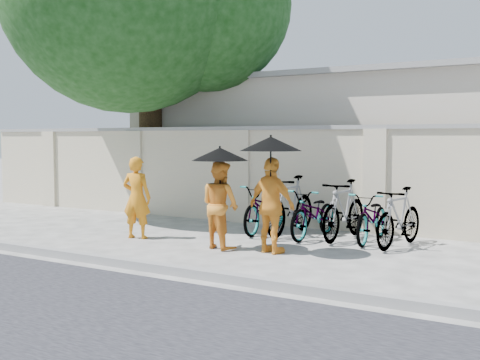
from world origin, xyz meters
The scene contains 15 objects.
ground centered at (0.00, 0.00, 0.00)m, with size 80.00×80.00×0.00m, color #BAB7B3.
kerb centered at (0.00, -1.70, 0.06)m, with size 40.00×0.16×0.12m, color gray.
compound_wall centered at (1.00, 3.20, 1.00)m, with size 20.00×0.30×2.00m, color beige.
building_behind centered at (2.00, 7.00, 1.60)m, with size 14.00×6.00×3.20m, color beige.
monk_left centered at (-1.53, 0.28, 0.75)m, with size 0.54×0.36×1.49m, color orange.
monk_center centered at (0.32, 0.24, 0.73)m, with size 0.71×0.55×1.46m, color orange.
parasol_center centered at (0.37, 0.16, 1.57)m, with size 0.93×0.93×0.85m.
monk_right centered at (1.26, 0.30, 0.76)m, with size 0.90×0.37×1.53m, color orange.
parasol_right centered at (1.28, 0.22, 1.74)m, with size 0.98×0.98×0.99m.
bike_0 centered at (0.16, 2.07, 0.47)m, with size 0.62×1.78×0.94m, color gray.
bike_1 centered at (0.69, 2.09, 0.56)m, with size 0.53×1.86×1.12m, color gray.
bike_2 centered at (1.23, 1.98, 0.45)m, with size 0.60×1.72×0.91m, color gray.
bike_3 centered at (1.76, 2.11, 0.54)m, with size 0.51×1.80×1.08m, color gray.
bike_4 centered at (2.29, 2.11, 0.44)m, with size 0.59×1.69×0.89m, color gray.
bike_5 centered at (2.82, 1.90, 0.50)m, with size 0.47×1.67×1.00m, color gray.
Camera 1 is at (5.76, -8.01, 1.83)m, focal length 45.00 mm.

